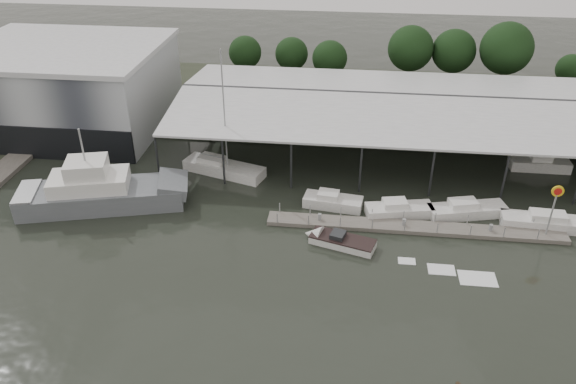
# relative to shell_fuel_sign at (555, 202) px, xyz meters

# --- Properties ---
(ground) EXTENTS (200.00, 200.00, 0.00)m
(ground) POSITION_rel_shell_fuel_sign_xyz_m (-27.00, -9.99, -3.93)
(ground) COLOR black
(ground) RESTS_ON ground
(land_strip_far) EXTENTS (140.00, 30.00, 0.30)m
(land_strip_far) POSITION_rel_shell_fuel_sign_xyz_m (-27.00, 32.01, -3.83)
(land_strip_far) COLOR #313729
(land_strip_far) RESTS_ON ground
(storage_warehouse) EXTENTS (24.50, 20.50, 10.50)m
(storage_warehouse) POSITION_rel_shell_fuel_sign_xyz_m (-55.00, 19.95, 1.36)
(storage_warehouse) COLOR #A8AEB3
(storage_warehouse) RESTS_ON ground
(covered_boat_shed) EXTENTS (58.24, 24.00, 6.96)m
(covered_boat_shed) POSITION_rel_shell_fuel_sign_xyz_m (-10.00, 18.01, 2.20)
(covered_boat_shed) COLOR silver
(covered_boat_shed) RESTS_ON ground
(floating_dock) EXTENTS (28.00, 2.00, 1.40)m
(floating_dock) POSITION_rel_shell_fuel_sign_xyz_m (-12.00, 0.01, -3.72)
(floating_dock) COLOR slate
(floating_dock) RESTS_ON ground
(shell_fuel_sign) EXTENTS (1.10, 0.18, 5.55)m
(shell_fuel_sign) POSITION_rel_shell_fuel_sign_xyz_m (0.00, 0.00, 0.00)
(shell_fuel_sign) COLOR #95989A
(shell_fuel_sign) RESTS_ON ground
(grey_trawler) EXTENTS (17.31, 8.84, 8.84)m
(grey_trawler) POSITION_rel_shell_fuel_sign_xyz_m (-42.92, 0.75, -2.35)
(grey_trawler) COLOR slate
(grey_trawler) RESTS_ON ground
(white_sailboat) EXTENTS (9.66, 5.33, 14.38)m
(white_sailboat) POSITION_rel_shell_fuel_sign_xyz_m (-32.44, 8.86, -3.26)
(white_sailboat) COLOR white
(white_sailboat) RESTS_ON ground
(speedboat_underway) EXTENTS (17.19, 6.76, 2.00)m
(speedboat_underway) POSITION_rel_shell_fuel_sign_xyz_m (-19.21, -3.24, -3.53)
(speedboat_underway) COLOR white
(speedboat_underway) RESTS_ON ground
(moored_cruiser_0) EXTENTS (6.11, 2.98, 1.70)m
(moored_cruiser_0) POSITION_rel_shell_fuel_sign_xyz_m (-19.94, 3.22, -3.31)
(moored_cruiser_0) COLOR white
(moored_cruiser_0) RESTS_ON ground
(moored_cruiser_1) EXTENTS (6.87, 3.49, 1.70)m
(moored_cruiser_1) POSITION_rel_shell_fuel_sign_xyz_m (-13.37, 2.34, -3.31)
(moored_cruiser_1) COLOR white
(moored_cruiser_1) RESTS_ON ground
(moored_cruiser_2) EXTENTS (7.97, 3.99, 1.70)m
(moored_cruiser_2) POSITION_rel_shell_fuel_sign_xyz_m (-6.73, 3.11, -3.31)
(moored_cruiser_2) COLOR white
(moored_cruiser_2) RESTS_ON ground
(moored_cruiser_3) EXTENTS (9.37, 2.73, 1.70)m
(moored_cruiser_3) POSITION_rel_shell_fuel_sign_xyz_m (0.91, 1.76, -3.31)
(moored_cruiser_3) COLOR white
(moored_cruiser_3) RESTS_ON ground
(horizon_tree_line) EXTENTS (70.50, 9.20, 11.08)m
(horizon_tree_line) POSITION_rel_shell_fuel_sign_xyz_m (-2.62, 37.70, 2.15)
(horizon_tree_line) COLOR black
(horizon_tree_line) RESTS_ON ground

